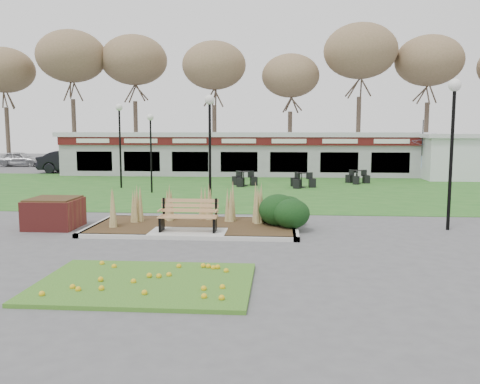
# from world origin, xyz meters

# --- Properties ---
(ground) EXTENTS (100.00, 100.00, 0.00)m
(ground) POSITION_xyz_m (0.00, 0.00, 0.00)
(ground) COLOR #515154
(ground) RESTS_ON ground
(lawn) EXTENTS (34.00, 16.00, 0.02)m
(lawn) POSITION_xyz_m (0.00, 12.00, 0.01)
(lawn) COLOR #225E1D
(lawn) RESTS_ON ground
(flower_bed) EXTENTS (4.20, 3.00, 0.16)m
(flower_bed) POSITION_xyz_m (0.00, -4.60, 0.07)
(flower_bed) COLOR #2A5F1B
(flower_bed) RESTS_ON ground
(planting_bed) EXTENTS (6.75, 3.40, 1.27)m
(planting_bed) POSITION_xyz_m (1.27, 1.35, 0.37)
(planting_bed) COLOR #372B16
(planting_bed) RESTS_ON ground
(park_bench) EXTENTS (1.70, 0.66, 0.93)m
(park_bench) POSITION_xyz_m (0.00, 0.25, 0.59)
(park_bench) COLOR #AB8B4D
(park_bench) RESTS_ON ground
(brick_planter) EXTENTS (1.50, 1.50, 0.95)m
(brick_planter) POSITION_xyz_m (-4.40, 1.00, 0.48)
(brick_planter) COLOR maroon
(brick_planter) RESTS_ON ground
(food_pavilion) EXTENTS (24.60, 3.40, 2.90)m
(food_pavilion) POSITION_xyz_m (0.00, 19.96, 1.48)
(food_pavilion) COLOR gray
(food_pavilion) RESTS_ON ground
(service_hut) EXTENTS (4.40, 3.40, 2.83)m
(service_hut) POSITION_xyz_m (13.50, 18.00, 1.45)
(service_hut) COLOR silver
(service_hut) RESTS_ON ground
(tree_backdrop) EXTENTS (47.24, 5.24, 10.36)m
(tree_backdrop) POSITION_xyz_m (0.00, 28.00, 8.36)
(tree_backdrop) COLOR #47382B
(tree_backdrop) RESTS_ON ground
(lamp_post_near_right) EXTENTS (0.38, 0.38, 4.56)m
(lamp_post_near_right) POSITION_xyz_m (7.79, 1.61, 3.32)
(lamp_post_near_right) COLOR black
(lamp_post_near_right) RESTS_ON ground
(lamp_post_mid_left) EXTENTS (0.37, 0.37, 4.40)m
(lamp_post_mid_left) POSITION_xyz_m (-5.70, 11.86, 3.21)
(lamp_post_mid_left) COLOR black
(lamp_post_mid_left) RESTS_ON ground
(lamp_post_mid_right) EXTENTS (0.36, 0.36, 4.33)m
(lamp_post_mid_right) POSITION_xyz_m (0.04, 4.56, 3.16)
(lamp_post_mid_right) COLOR black
(lamp_post_mid_right) RESTS_ON ground
(lamp_post_far_left) EXTENTS (0.32, 0.32, 3.82)m
(lamp_post_far_left) POSITION_xyz_m (-3.58, 9.98, 2.78)
(lamp_post_far_left) COLOR black
(lamp_post_far_left) RESTS_ON ground
(bistro_set_a) EXTENTS (1.45, 1.41, 0.79)m
(bistro_set_a) POSITION_xyz_m (0.66, 13.37, 0.28)
(bistro_set_a) COLOR black
(bistro_set_a) RESTS_ON ground
(bistro_set_c) EXTENTS (1.34, 1.46, 0.78)m
(bistro_set_c) POSITION_xyz_m (3.79, 12.78, 0.28)
(bistro_set_c) COLOR black
(bistro_set_c) RESTS_ON ground
(bistro_set_d) EXTENTS (1.37, 1.36, 0.75)m
(bistro_set_d) POSITION_xyz_m (7.05, 15.08, 0.27)
(bistro_set_d) COLOR black
(bistro_set_d) RESTS_ON ground
(patio_umbrella) EXTENTS (2.31, 2.34, 2.56)m
(patio_umbrella) POSITION_xyz_m (11.38, 18.00, 1.63)
(patio_umbrella) COLOR black
(patio_umbrella) RESTS_ON ground
(car_silver) EXTENTS (3.84, 1.79, 1.27)m
(car_silver) POSITION_xyz_m (-19.24, 27.00, 0.64)
(car_silver) COLOR #ADAEB2
(car_silver) RESTS_ON ground
(car_black) EXTENTS (4.94, 1.76, 1.62)m
(car_black) POSITION_xyz_m (-12.02, 21.00, 0.81)
(car_black) COLOR black
(car_black) RESTS_ON ground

